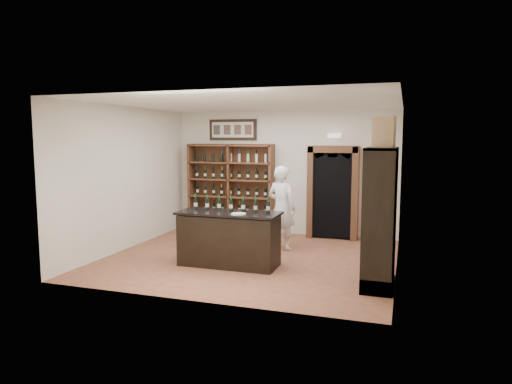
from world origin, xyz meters
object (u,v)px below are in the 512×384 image
at_px(side_cabinet, 382,239).
at_px(wine_crate, 384,132).
at_px(wine_shelf, 231,188).
at_px(counter_bottle_0, 196,204).
at_px(tasting_counter, 229,239).
at_px(shopkeeper, 282,208).

bearing_deg(side_cabinet, wine_crate, 96.41).
height_order(wine_shelf, wine_crate, wine_crate).
height_order(counter_bottle_0, side_cabinet, side_cabinet).
xyz_separation_m(wine_shelf, side_cabinet, (3.82, -3.23, -0.35)).
bearing_deg(wine_crate, counter_bottle_0, -167.86).
distance_m(tasting_counter, counter_bottle_0, 0.95).
height_order(tasting_counter, side_cabinet, side_cabinet).
bearing_deg(shopkeeper, wine_crate, 162.61).
bearing_deg(tasting_counter, shopkeeper, 67.79).
bearing_deg(wine_shelf, counter_bottle_0, -82.34).
xyz_separation_m(side_cabinet, shopkeeper, (-2.12, 1.78, 0.13)).
height_order(shopkeeper, wine_crate, wine_crate).
relative_size(side_cabinet, wine_crate, 4.46).
relative_size(side_cabinet, shopkeeper, 1.24).
relative_size(wine_shelf, counter_bottle_0, 7.33).
bearing_deg(wine_crate, side_cabinet, -69.46).
xyz_separation_m(side_cabinet, wine_crate, (-0.03, 0.29, 1.69)).
xyz_separation_m(tasting_counter, shopkeeper, (0.60, 1.48, 0.39)).
bearing_deg(shopkeeper, tasting_counter, 85.90).
xyz_separation_m(shopkeeper, wine_crate, (2.09, -1.49, 1.56)).
height_order(counter_bottle_0, shopkeeper, shopkeeper).
bearing_deg(shopkeeper, wine_shelf, -22.35).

